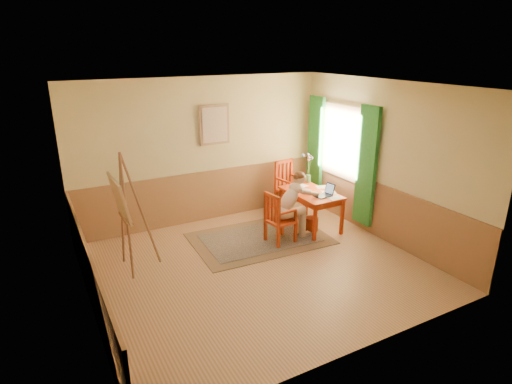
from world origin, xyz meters
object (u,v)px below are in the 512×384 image
laptop (325,193)px  table (311,196)px  chair_left (279,218)px  chair_back (289,186)px  figure (293,203)px  easel (122,203)px

laptop → table: bearing=109.6°
chair_left → chair_back: chair_back is taller
figure → easel: size_ratio=0.65×
table → laptop: (0.10, -0.29, 0.13)m
chair_back → easel: (-3.54, -0.93, 0.58)m
table → chair_left: 0.95m
figure → easel: bearing=175.0°
table → figure: 0.63m
table → chair_back: (0.11, 0.93, -0.09)m
easel → laptop: bearing=-4.8°
chair_left → laptop: chair_left is taller
chair_left → easel: 2.65m
laptop → easel: 3.57m
table → easel: size_ratio=0.64×
table → figure: bearing=-156.9°
table → chair_left: bearing=-161.8°
chair_left → figure: size_ratio=0.76×
chair_back → figure: figure is taller
figure → laptop: figure is taller
table → chair_back: 0.94m
table → chair_back: bearing=83.6°
chair_left → laptop: (0.99, 0.00, 0.29)m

